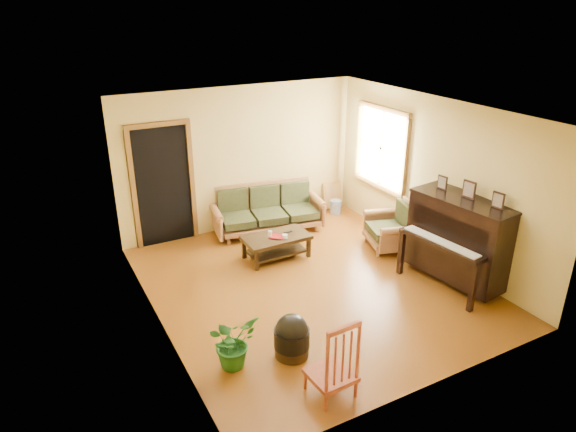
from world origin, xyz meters
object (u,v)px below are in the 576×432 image
coffee_table (276,247)px  footstool (292,341)px  sofa (269,210)px  ceramic_crock (335,207)px  potted_plant (233,342)px  piano (459,241)px  red_chair (331,356)px  armchair (389,225)px

coffee_table → footstool: size_ratio=2.50×
sofa → ceramic_crock: bearing=14.3°
sofa → footstool: bearing=-102.7°
footstool → potted_plant: size_ratio=0.68×
piano → ceramic_crock: bearing=85.3°
sofa → potted_plant: 3.75m
coffee_table → ceramic_crock: coffee_table is taller
ceramic_crock → potted_plant: potted_plant is taller
piano → red_chair: size_ratio=1.55×
footstool → red_chair: 0.82m
sofa → footstool: 3.59m
armchair → footstool: 3.35m
red_chair → ceramic_crock: 5.10m
coffee_table → ceramic_crock: 2.21m
sofa → armchair: (1.51, -1.57, -0.01)m
coffee_table → armchair: bearing=-17.3°
piano → ceramic_crock: 3.14m
armchair → piano: (0.17, -1.38, 0.25)m
ceramic_crock → potted_plant: size_ratio=0.44×
sofa → ceramic_crock: size_ratio=7.20×
sofa → red_chair: (-1.29, -4.09, 0.06)m
piano → red_chair: bearing=-166.2°
coffee_table → piano: piano is taller
armchair → sofa: bearing=150.6°
piano → footstool: size_ratio=3.52×
piano → ceramic_crock: (-0.13, 3.09, -0.53)m
piano → sofa: bearing=112.5°
footstool → ceramic_crock: (2.89, 3.46, -0.07)m
armchair → red_chair: size_ratio=0.86×
armchair → red_chair: (-2.79, -2.52, 0.07)m
armchair → piano: 1.42m
footstool → red_chair: red_chair is taller
sofa → footstool: sofa is taller
ceramic_crock → potted_plant: bearing=-137.4°
red_chair → sofa: bearing=69.6°
potted_plant → ceramic_crock: bearing=42.6°
sofa → coffee_table: bearing=-100.3°
sofa → red_chair: size_ratio=2.04×
armchair → piano: piano is taller
potted_plant → sofa: bearing=57.3°
sofa → red_chair: red_chair is taller
piano → footstool: (-3.02, -0.37, -0.46)m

